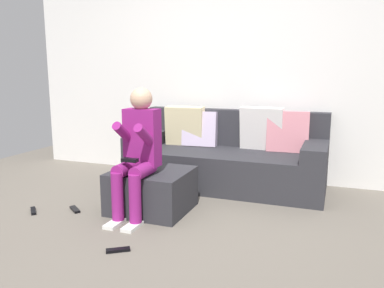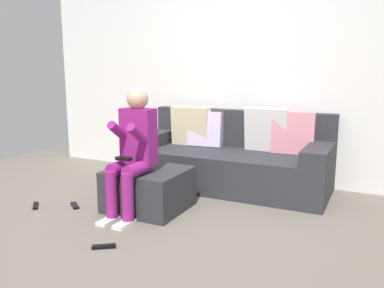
% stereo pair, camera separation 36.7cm
% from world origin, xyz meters
% --- Properties ---
extents(ground_plane, '(6.64, 6.64, 0.00)m').
position_xyz_m(ground_plane, '(0.00, 0.00, 0.00)').
color(ground_plane, '#6B6359').
extents(wall_back, '(5.11, 0.10, 2.51)m').
position_xyz_m(wall_back, '(0.00, 2.00, 1.25)').
color(wall_back, white).
rests_on(wall_back, ground_plane).
extents(couch_sectional, '(2.15, 0.88, 0.89)m').
position_xyz_m(couch_sectional, '(0.20, 1.58, 0.32)').
color(couch_sectional, '#2D2D33').
rests_on(couch_sectional, ground_plane).
extents(ottoman, '(0.69, 0.64, 0.38)m').
position_xyz_m(ottoman, '(-0.23, 0.53, 0.19)').
color(ottoman, '#2D2D33').
rests_on(ottoman, ground_plane).
extents(person_seated, '(0.31, 0.58, 1.14)m').
position_xyz_m(person_seated, '(-0.27, 0.36, 0.62)').
color(person_seated, '#8C1E72').
rests_on(person_seated, ground_plane).
extents(remote_near_ottoman, '(0.17, 0.14, 0.02)m').
position_xyz_m(remote_near_ottoman, '(-0.07, -0.33, 0.01)').
color(remote_near_ottoman, black).
rests_on(remote_near_ottoman, ground_plane).
extents(remote_by_storage_bin, '(0.17, 0.15, 0.02)m').
position_xyz_m(remote_by_storage_bin, '(-0.89, 0.26, 0.01)').
color(remote_by_storage_bin, black).
rests_on(remote_by_storage_bin, ground_plane).
extents(remote_under_side_table, '(0.16, 0.16, 0.02)m').
position_xyz_m(remote_under_side_table, '(-1.23, 0.09, 0.01)').
color(remote_under_side_table, black).
rests_on(remote_under_side_table, ground_plane).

